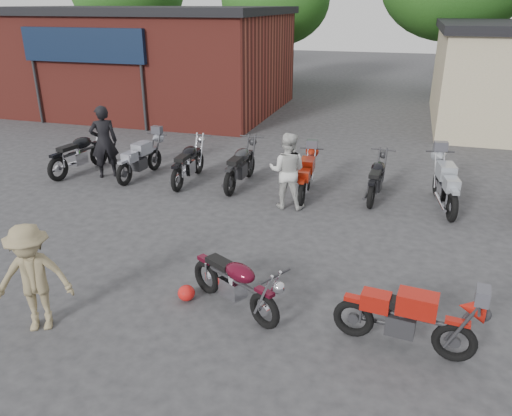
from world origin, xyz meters
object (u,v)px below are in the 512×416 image
(person_light, at_px, (287,171))
(row_bike_1, at_px, (140,157))
(row_bike_0, at_px, (79,151))
(vintage_motorcycle, at_px, (235,280))
(row_bike_3, at_px, (241,163))
(helmet, at_px, (186,293))
(person_dark, at_px, (104,142))
(row_bike_6, at_px, (446,183))
(row_bike_4, at_px, (306,175))
(sportbike, at_px, (407,315))
(row_bike_2, at_px, (188,160))
(row_bike_5, at_px, (377,176))
(person_tan, at_px, (33,278))

(person_light, relative_size, row_bike_1, 0.91)
(row_bike_1, bearing_deg, row_bike_0, 99.66)
(vintage_motorcycle, distance_m, row_bike_0, 8.19)
(person_light, bearing_deg, row_bike_3, -39.21)
(helmet, relative_size, row_bike_3, 0.13)
(helmet, xyz_separation_m, row_bike_0, (-5.51, 5.13, 0.49))
(person_dark, distance_m, row_bike_6, 8.72)
(row_bike_0, relative_size, row_bike_4, 1.13)
(sportbike, distance_m, row_bike_6, 5.62)
(person_light, height_order, row_bike_2, person_light)
(person_light, distance_m, row_bike_4, 0.95)
(vintage_motorcycle, height_order, row_bike_4, row_bike_4)
(person_dark, bearing_deg, person_light, 134.76)
(helmet, height_order, row_bike_5, row_bike_5)
(row_bike_1, xyz_separation_m, row_bike_5, (6.24, 0.25, -0.01))
(row_bike_0, distance_m, row_bike_1, 1.81)
(row_bike_0, bearing_deg, person_dark, -86.76)
(person_dark, relative_size, person_light, 1.11)
(person_tan, bearing_deg, row_bike_0, 94.37)
(row_bike_0, relative_size, row_bike_1, 1.10)
(person_tan, relative_size, row_bike_3, 0.79)
(sportbike, xyz_separation_m, person_tan, (-5.10, -1.04, 0.29))
(person_light, height_order, row_bike_0, person_light)
(row_bike_3, distance_m, row_bike_4, 1.79)
(person_dark, bearing_deg, vintage_motorcycle, 99.79)
(row_bike_3, bearing_deg, vintage_motorcycle, -161.43)
(person_tan, xyz_separation_m, row_bike_3, (0.84, 6.69, -0.22))
(person_tan, xyz_separation_m, row_bike_4, (2.62, 6.45, -0.28))
(helmet, bearing_deg, sportbike, -4.11)
(person_tan, bearing_deg, sportbike, -14.51)
(row_bike_5, bearing_deg, row_bike_4, 105.94)
(sportbike, bearing_deg, person_light, 127.84)
(person_light, xyz_separation_m, row_bike_4, (0.28, 0.85, -0.33))
(row_bike_4, bearing_deg, sportbike, -158.67)
(row_bike_4, xyz_separation_m, row_bike_5, (1.65, 0.35, 0.01))
(person_light, distance_m, person_tan, 6.07)
(row_bike_1, bearing_deg, helmet, -139.22)
(row_bike_1, bearing_deg, row_bike_3, -81.38)
(row_bike_0, distance_m, row_bike_4, 6.39)
(helmet, height_order, row_bike_2, row_bike_2)
(person_dark, bearing_deg, row_bike_0, -43.53)
(sportbike, distance_m, row_bike_5, 5.81)
(person_dark, bearing_deg, row_bike_3, 148.30)
(person_light, height_order, row_bike_5, person_light)
(vintage_motorcycle, distance_m, sportbike, 2.52)
(vintage_motorcycle, height_order, helmet, vintage_motorcycle)
(person_light, bearing_deg, helmet, 79.13)
(person_dark, xyz_separation_m, row_bike_3, (3.73, 0.37, -0.37))
(person_light, bearing_deg, row_bike_5, -151.33)
(row_bike_6, bearing_deg, row_bike_3, 79.84)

